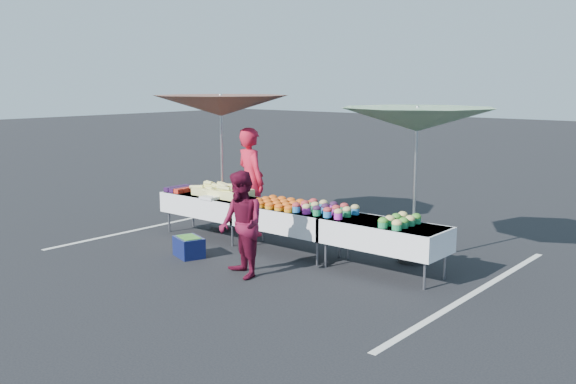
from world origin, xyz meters
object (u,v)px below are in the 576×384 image
Objects in this scene: umbrella_right at (417,121)px; storage_bin at (189,246)px; table_center at (288,217)px; table_right at (384,234)px; vendor at (251,181)px; table_left at (211,204)px; umbrella_left at (221,107)px; customer at (241,225)px.

storage_bin is (-2.88, -2.01, -2.01)m from umbrella_right.
table_center is 1.80m from table_right.
vendor is (-3.13, 0.55, 0.39)m from table_right.
vendor is (0.47, 0.55, 0.39)m from table_left.
table_right is 3.17× the size of storage_bin.
umbrella_right is (0.04, 0.80, 1.59)m from table_right.
table_center is at bearing -13.26° from umbrella_left.
table_center reaches higher than storage_bin.
umbrella_right is (3.82, 0.33, -0.12)m from umbrella_left.
table_right is at bearing -171.04° from vendor.
table_right is at bearing 0.00° from table_center.
umbrella_left reaches higher than table_center.
storage_bin is at bearing -156.88° from table_right.
storage_bin is (0.95, -1.68, -2.13)m from umbrella_left.
umbrella_right reaches higher than table_center.
table_left is 1.22× the size of customer.
vendor is 3.31× the size of storage_bin.
umbrella_left is 1.01× the size of umbrella_right.
table_center is 0.96× the size of vendor.
umbrella_left is (-0.65, -0.08, 1.32)m from vendor.
table_left is at bearing -68.23° from umbrella_left.
vendor reaches higher than table_left.
umbrella_left is (-0.19, 0.47, 1.71)m from table_left.
table_left is 3.60m from table_right.
umbrella_left is 2.87m from storage_bin.
customer reaches higher than table_center.
table_left is 0.72× the size of umbrella_right.
storage_bin is (-1.38, 0.22, -0.59)m from customer.
umbrella_left reaches higher than table_left.
vendor is 2.60m from customer.
table_center is at bearing -156.48° from umbrella_right.
umbrella_left is at bearing 172.95° from table_right.
table_center is 1.22× the size of customer.
table_center and table_right have the same top height.
table_left is at bearing -167.60° from umbrella_right.
storage_bin is at bearing -60.56° from umbrella_left.
umbrella_right is (1.84, 0.80, 1.59)m from table_center.
table_right is at bearing 42.04° from storage_bin.
vendor is 1.48m from umbrella_left.
umbrella_right is at bearing 23.52° from table_center.
customer is at bearing 148.96° from vendor.
umbrella_right is at bearing 12.40° from table_left.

